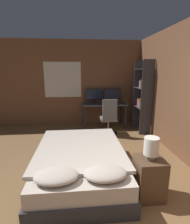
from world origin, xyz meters
TOP-DOWN VIEW (x-y plane):
  - wall_back at (-0.01, 4.25)m, footprint 12.00×0.08m
  - bed at (-0.24, 1.17)m, footprint 1.43×2.03m
  - nightstand at (0.71, 0.58)m, footprint 0.38×0.39m
  - bedside_lamp at (0.71, 0.58)m, footprint 0.20×0.20m
  - desk at (0.56, 3.85)m, footprint 1.35×0.65m
  - monitor_left at (0.26, 4.08)m, footprint 0.54×0.16m
  - monitor_right at (0.86, 4.08)m, footprint 0.54×0.16m
  - keyboard at (0.56, 3.63)m, footprint 0.39×0.13m
  - computer_mouse at (0.85, 3.63)m, footprint 0.07×0.05m
  - office_chair at (0.59, 3.12)m, footprint 0.52×0.52m
  - bookshelf at (1.60, 3.29)m, footprint 0.33×0.70m

SIDE VIEW (x-z plane):
  - bed at x=-0.24m, z-range -0.04..0.54m
  - nightstand at x=0.71m, z-range 0.00..0.58m
  - office_chair at x=0.59m, z-range -0.11..0.91m
  - desk at x=0.56m, z-range 0.28..1.02m
  - keyboard at x=0.56m, z-range 0.75..0.76m
  - computer_mouse at x=0.85m, z-range 0.75..0.78m
  - bedside_lamp at x=0.71m, z-range 0.61..0.92m
  - monitor_left at x=0.26m, z-range 0.78..1.21m
  - monitor_right at x=0.86m, z-range 0.78..1.21m
  - bookshelf at x=1.60m, z-range 0.07..2.12m
  - wall_back at x=-0.01m, z-range 0.00..2.70m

